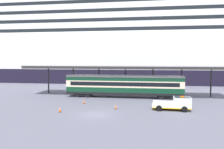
% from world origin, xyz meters
% --- Properties ---
extents(ground_plane, '(400.00, 400.00, 0.00)m').
position_xyz_m(ground_plane, '(0.00, 0.00, 0.00)').
color(ground_plane, slate).
extents(cruise_ship, '(131.80, 29.39, 42.51)m').
position_xyz_m(cruise_ship, '(13.43, 47.56, 14.46)').
color(cruise_ship, black).
rests_on(cruise_ship, ground).
extents(platform_canopy, '(37.51, 6.05, 6.07)m').
position_xyz_m(platform_canopy, '(2.35, 13.74, 5.77)').
color(platform_canopy, silver).
rests_on(platform_canopy, ground).
extents(train_carriage, '(21.24, 2.81, 4.11)m').
position_xyz_m(train_carriage, '(2.35, 13.27, 2.30)').
color(train_carriage, black).
rests_on(train_carriage, ground).
extents(service_truck, '(5.29, 2.44, 2.02)m').
position_xyz_m(service_truck, '(10.32, 4.00, 0.99)').
color(service_truck, white).
rests_on(service_truck, ground).
extents(traffic_cone_near, '(0.36, 0.36, 0.71)m').
position_xyz_m(traffic_cone_near, '(2.10, 3.49, 0.35)').
color(traffic_cone_near, black).
rests_on(traffic_cone_near, ground).
extents(traffic_cone_mid, '(0.36, 0.36, 0.78)m').
position_xyz_m(traffic_cone_mid, '(-5.06, 0.56, 0.38)').
color(traffic_cone_mid, black).
rests_on(traffic_cone_mid, ground).
extents(traffic_cone_far, '(0.36, 0.36, 0.64)m').
position_xyz_m(traffic_cone_far, '(-3.42, 6.70, 0.31)').
color(traffic_cone_far, black).
rests_on(traffic_cone_far, ground).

